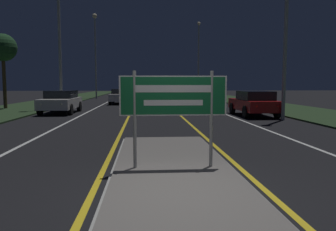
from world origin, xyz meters
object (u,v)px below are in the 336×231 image
object	(u,v)px
streetlight_left_near	(59,14)
car_receding_1	(179,95)
highway_sign	(173,100)
car_approaching_0	(61,101)
car_receding_2	(194,92)
car_approaching_1	(121,96)
streetlight_right_near	(287,5)
car_receding_3	(185,90)
car_receding_0	(254,103)
streetlight_left_far	(95,43)
streetlight_right_far	(199,53)

from	to	relation	value
streetlight_left_near	car_receding_1	world-z (taller)	streetlight_left_near
highway_sign	streetlight_left_near	distance (m)	18.20
car_receding_1	car_approaching_0	xyz separation A→B (m)	(-8.44, -11.03, 0.01)
car_receding_2	car_approaching_1	bearing A→B (deg)	-127.71
car_approaching_0	streetlight_right_near	bearing A→B (deg)	-21.71
car_receding_3	car_approaching_0	distance (m)	34.95
car_receding_1	car_receding_0	bearing A→B (deg)	-78.31
streetlight_left_far	car_approaching_1	bearing A→B (deg)	-70.34
highway_sign	car_approaching_0	world-z (taller)	highway_sign
streetlight_right_far	car_approaching_0	world-z (taller)	streetlight_right_far
highway_sign	streetlight_left_far	bearing A→B (deg)	100.77
streetlight_left_near	car_approaching_0	size ratio (longest dim) A/B	2.37
highway_sign	car_receding_0	bearing A→B (deg)	63.94
streetlight_right_far	car_receding_1	distance (m)	13.54
streetlight_right_far	streetlight_left_far	bearing A→B (deg)	-165.62
car_receding_3	car_receding_2	bearing A→B (deg)	-91.94
car_receding_3	car_receding_1	bearing A→B (deg)	-98.49
car_receding_3	car_approaching_1	size ratio (longest dim) A/B	0.91
car_receding_2	car_receding_3	bearing A→B (deg)	88.06
car_receding_2	car_approaching_1	world-z (taller)	car_receding_2
streetlight_left_near	car_receding_0	distance (m)	14.04
streetlight_left_far	car_receding_1	bearing A→B (deg)	-43.26
streetlight_right_near	car_approaching_1	world-z (taller)	streetlight_right_near
streetlight_right_near	car_receding_1	distance (m)	16.91
highway_sign	car_approaching_1	bearing A→B (deg)	96.61
car_receding_3	car_approaching_0	size ratio (longest dim) A/B	0.98
car_approaching_1	streetlight_left_far	bearing A→B (deg)	109.66
highway_sign	car_receding_3	size ratio (longest dim) A/B	0.52
streetlight_left_far	streetlight_right_far	distance (m)	13.43
streetlight_left_far	streetlight_right_far	xyz separation A→B (m)	(12.99, 3.33, -0.75)
streetlight_left_far	car_approaching_1	world-z (taller)	streetlight_left_far
streetlight_left_near	car_receding_3	xyz separation A→B (m)	(12.28, 30.50, -5.69)
streetlight_right_near	car_approaching_0	size ratio (longest dim) A/B	2.13
streetlight_right_far	highway_sign	bearing A→B (deg)	-100.17
car_approaching_1	car_receding_1	bearing A→B (deg)	17.92
streetlight_left_near	car_receding_3	distance (m)	33.37
highway_sign	streetlight_right_near	size ratio (longest dim) A/B	0.24
highway_sign	car_approaching_1	size ratio (longest dim) A/B	0.47
car_receding_2	car_receding_1	bearing A→B (deg)	-107.59
car_approaching_0	car_receding_3	bearing A→B (deg)	70.43
streetlight_right_far	car_receding_2	distance (m)	6.01
streetlight_left_near	car_receding_3	world-z (taller)	streetlight_left_near
car_receding_2	car_approaching_1	size ratio (longest dim) A/B	1.01
streetlight_left_near	streetlight_left_far	size ratio (longest dim) A/B	1.00
streetlight_right_near	car_receding_0	bearing A→B (deg)	108.53
streetlight_right_near	car_receding_2	size ratio (longest dim) A/B	1.96
highway_sign	streetlight_left_far	world-z (taller)	streetlight_left_far
streetlight_right_near	car_approaching_0	world-z (taller)	streetlight_right_near
streetlight_left_far	streetlight_right_near	bearing A→B (deg)	-62.55
streetlight_right_far	car_receding_2	world-z (taller)	streetlight_right_far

